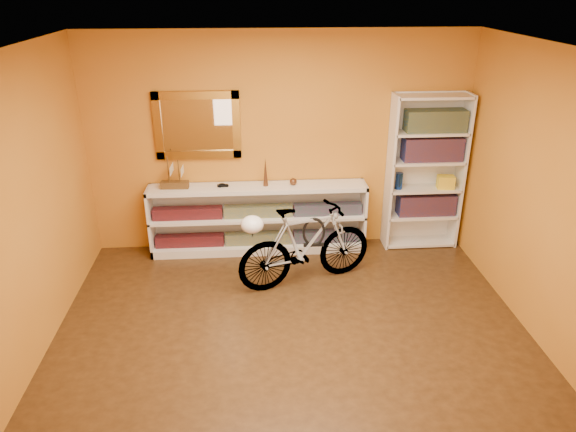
{
  "coord_description": "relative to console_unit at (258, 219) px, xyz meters",
  "views": [
    {
      "loc": [
        -0.34,
        -4.05,
        3.09
      ],
      "look_at": [
        0.0,
        0.7,
        0.95
      ],
      "focal_mm": 33.08,
      "sensor_mm": 36.0,
      "label": 1
    }
  ],
  "objects": [
    {
      "name": "back_wall",
      "position": [
        0.28,
        0.19,
        0.88
      ],
      "size": [
        4.5,
        0.01,
        2.6
      ],
      "primitive_type": "cube",
      "color": "#BB6F1C",
      "rests_on": "ground"
    },
    {
      "name": "cd_row_upper",
      "position": [
        0.0,
        -0.02,
        0.11
      ],
      "size": [
        2.5,
        0.13,
        0.14
      ],
      "primitive_type": "cube",
      "color": "navy",
      "rests_on": "console_unit"
    },
    {
      "name": "book_row_b",
      "position": [
        2.07,
        0.03,
        0.83
      ],
      "size": [
        0.7,
        0.22,
        0.28
      ],
      "primitive_type": "cube",
      "color": "maroon",
      "rests_on": "bookcase"
    },
    {
      "name": "u_lock",
      "position": [
        0.58,
        -0.78,
        0.17
      ],
      "size": [
        0.25,
        0.03,
        0.25
      ],
      "primitive_type": "torus",
      "rotation": [
        1.57,
        0.0,
        0.0
      ],
      "color": "black",
      "rests_on": "bicycle"
    },
    {
      "name": "book_row_c",
      "position": [
        2.07,
        0.03,
        1.16
      ],
      "size": [
        0.7,
        0.22,
        0.25
      ],
      "primitive_type": "cube",
      "color": "#16374F",
      "rests_on": "bookcase"
    },
    {
      "name": "yellow_bag",
      "position": [
        2.27,
        -0.01,
        0.42
      ],
      "size": [
        0.22,
        0.16,
        0.16
      ],
      "primitive_type": "cube",
      "rotation": [
        0.0,
        0.0,
        -0.14
      ],
      "color": "yellow",
      "rests_on": "bookcase"
    },
    {
      "name": "toy_car",
      "position": [
        -0.41,
        0.0,
        0.43
      ],
      "size": [
        0.0,
        0.0,
        0.0
      ],
      "primitive_type": "imported",
      "rotation": [
        0.0,
        0.0,
        1.71
      ],
      "color": "black",
      "rests_on": "console_unit"
    },
    {
      "name": "book_row_a",
      "position": [
        2.07,
        0.03,
        0.12
      ],
      "size": [
        0.7,
        0.22,
        0.26
      ],
      "primitive_type": "cube",
      "color": "maroon",
      "rests_on": "bookcase"
    },
    {
      "name": "console_unit",
      "position": [
        0.0,
        0.0,
        0.0
      ],
      "size": [
        2.6,
        0.35,
        0.85
      ],
      "primitive_type": null,
      "color": "silver",
      "rests_on": "floor"
    },
    {
      "name": "ceiling",
      "position": [
        0.28,
        -1.81,
        2.18
      ],
      "size": [
        4.5,
        4.0,
        0.01
      ],
      "primitive_type": "cube",
      "color": "silver",
      "rests_on": "ground"
    },
    {
      "name": "bronze_ornament",
      "position": [
        0.1,
        0.0,
        0.6
      ],
      "size": [
        0.06,
        0.06,
        0.35
      ],
      "primitive_type": "cone",
      "color": "#54321C",
      "rests_on": "console_unit"
    },
    {
      "name": "wall_socket",
      "position": [
        1.18,
        0.17,
        -0.17
      ],
      "size": [
        0.09,
        0.02,
        0.09
      ],
      "primitive_type": "cube",
      "color": "silver",
      "rests_on": "back_wall"
    },
    {
      "name": "bicycle",
      "position": [
        0.5,
        -0.81,
        0.04
      ],
      "size": [
        0.87,
        1.62,
        0.92
      ],
      "primitive_type": "imported",
      "rotation": [
        0.0,
        0.0,
        1.88
      ],
      "color": "silver",
      "rests_on": "floor"
    },
    {
      "name": "left_wall",
      "position": [
        -1.98,
        -1.81,
        0.88
      ],
      "size": [
        0.01,
        4.0,
        2.6
      ],
      "primitive_type": "cube",
      "color": "#BB6F1C",
      "rests_on": "ground"
    },
    {
      "name": "right_wall",
      "position": [
        2.53,
        -1.81,
        0.88
      ],
      "size": [
        0.01,
        4.0,
        2.6
      ],
      "primitive_type": "cube",
      "color": "#BB6F1C",
      "rests_on": "ground"
    },
    {
      "name": "floor",
      "position": [
        0.28,
        -1.81,
        -0.43
      ],
      "size": [
        4.5,
        4.0,
        0.01
      ],
      "primitive_type": "cube",
      "color": "#321E0E",
      "rests_on": "ground"
    },
    {
      "name": "decorative_orb",
      "position": [
        0.42,
        0.0,
        0.47
      ],
      "size": [
        0.08,
        0.08,
        0.08
      ],
      "primitive_type": "sphere",
      "color": "#54321C",
      "rests_on": "console_unit"
    },
    {
      "name": "cd_row_lower",
      "position": [
        0.0,
        -0.02,
        -0.26
      ],
      "size": [
        2.5,
        0.13,
        0.14
      ],
      "primitive_type": "cube",
      "color": "black",
      "rests_on": "console_unit"
    },
    {
      "name": "red_tin",
      "position": [
        1.82,
        0.06,
        1.13
      ],
      "size": [
        0.16,
        0.16,
        0.17
      ],
      "primitive_type": "cube",
      "rotation": [
        0.0,
        0.0,
        0.23
      ],
      "color": "maroon",
      "rests_on": "bookcase"
    },
    {
      "name": "gilt_mirror",
      "position": [
        -0.67,
        0.15,
        1.12
      ],
      "size": [
        0.98,
        0.06,
        0.78
      ],
      "primitive_type": "cube",
      "color": "#8D5E19",
      "rests_on": "back_wall"
    },
    {
      "name": "helmet",
      "position": [
        -0.08,
        -0.99,
        0.39
      ],
      "size": [
        0.24,
        0.23,
        0.18
      ],
      "primitive_type": "ellipsoid",
      "color": "white",
      "rests_on": "bicycle"
    },
    {
      "name": "model_ship",
      "position": [
        -0.96,
        0.0,
        0.62
      ],
      "size": [
        0.33,
        0.13,
        0.38
      ],
      "primitive_type": null,
      "rotation": [
        0.0,
        0.0,
        -0.04
      ],
      "color": "#432C12",
      "rests_on": "console_unit"
    },
    {
      "name": "travel_mug",
      "position": [
        1.7,
        0.01,
        0.44
      ],
      "size": [
        0.09,
        0.09,
        0.2
      ],
      "primitive_type": "cylinder",
      "color": "navy",
      "rests_on": "bookcase"
    },
    {
      "name": "bookcase",
      "position": [
        2.02,
        0.03,
        0.52
      ],
      "size": [
        0.9,
        0.3,
        1.9
      ],
      "primitive_type": null,
      "color": "silver",
      "rests_on": "floor"
    }
  ]
}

